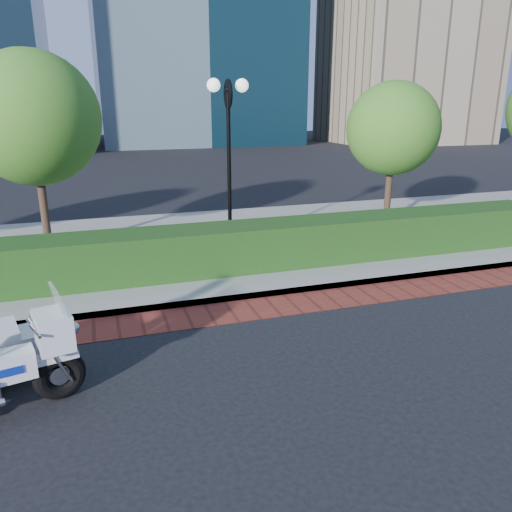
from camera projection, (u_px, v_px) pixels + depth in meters
name	position (u px, v px, depth m)	size (l,w,h in m)	color
ground	(257.00, 347.00, 8.09)	(120.00, 120.00, 0.00)	black
brick_strip	(232.00, 312.00, 9.45)	(60.00, 1.00, 0.01)	maroon
sidewalk	(187.00, 246.00, 13.51)	(60.00, 8.00, 0.15)	gray
hedge_main	(206.00, 250.00, 11.17)	(18.00, 1.20, 1.00)	#173311
lamppost	(229.00, 139.00, 12.24)	(1.02, 0.70, 4.21)	black
tree_b	(33.00, 119.00, 11.93)	(3.20, 3.20, 4.89)	#332319
tree_c	(393.00, 129.00, 15.04)	(2.80, 2.80, 4.30)	#332319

